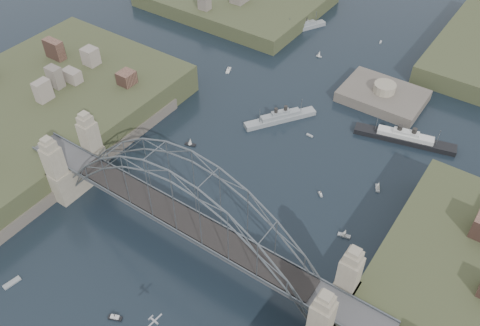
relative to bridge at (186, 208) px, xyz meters
name	(u,v)px	position (x,y,z in m)	size (l,w,h in m)	color
ground	(190,248)	(0.00, 0.00, -12.32)	(500.00, 500.00, 0.00)	black
bridge	(186,208)	(0.00, 0.00, 0.00)	(84.00, 13.80, 24.60)	#4D4D50
shore_west	(10,138)	(-57.32, 0.00, -10.35)	(50.50, 90.00, 12.00)	#3A4024
headland_nw	(236,3)	(-55.00, 95.00, -11.82)	(60.00, 45.00, 9.00)	#3A4024
fort_island	(381,101)	(12.00, 70.00, -12.66)	(22.00, 16.00, 9.40)	#574F46
naval_cruiser_near	(280,118)	(-6.56, 46.21, -11.40)	(13.36, 17.79, 5.93)	#92989A
naval_cruiser_far	(302,27)	(-25.82, 92.06, -11.42)	(10.24, 16.33, 5.82)	#92989A
ocean_liner	(405,138)	(23.54, 56.92, -11.37)	(25.20, 9.18, 6.16)	black
aeroplane	(154,320)	(8.45, -19.24, -4.39)	(1.80, 3.35, 0.48)	#A8A9AF
small_boat_a	(190,143)	(-19.97, 25.06, -11.53)	(2.90, 1.68, 2.38)	silver
small_boat_b	(320,194)	(14.90, 28.31, -12.03)	(1.59, 1.39, 1.43)	silver
small_boat_c	(115,318)	(-1.28, -20.10, -12.04)	(2.72, 1.80, 1.43)	silver
small_boat_d	(378,186)	(24.75, 37.53, -11.47)	(1.83, 2.58, 2.38)	silver
small_boat_e	(228,70)	(-31.69, 57.84, -12.04)	(2.06, 3.20, 1.43)	silver
small_boat_f	(310,136)	(2.93, 45.09, -12.17)	(1.88, 0.77, 0.45)	silver
small_boat_h	(319,54)	(-13.10, 80.10, -11.34)	(1.80, 1.06, 2.38)	silver
small_boat_i	(344,234)	(24.55, 20.74, -11.51)	(2.77, 1.42, 2.38)	silver
small_boat_j	(12,283)	(-22.97, -26.04, -12.17)	(1.67, 3.54, 0.45)	silver
small_boat_k	(381,42)	(-0.80, 99.11, -12.17)	(0.99, 1.85, 0.45)	silver
small_boat_l	(146,94)	(-43.26, 34.35, -11.52)	(1.34, 2.83, 2.38)	silver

